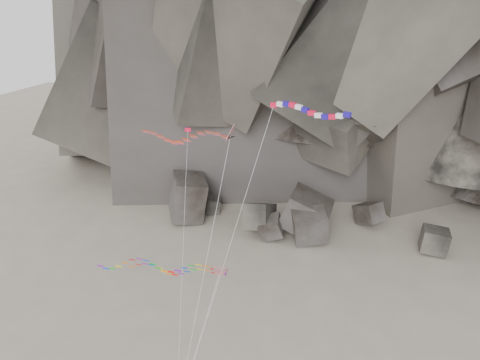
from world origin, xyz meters
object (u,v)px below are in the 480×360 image
(banner_kite, at_px, (307,113))
(pennant_kite, at_px, (185,184))
(parafoil_kite, at_px, (153,266))
(delta_kite, at_px, (181,135))

(banner_kite, bearing_deg, pennant_kite, -152.55)
(parafoil_kite, relative_size, pennant_kite, 0.65)
(delta_kite, relative_size, parafoil_kite, 1.65)
(delta_kite, xyz_separation_m, banner_kite, (11.55, 2.72, 2.46))
(pennant_kite, bearing_deg, parafoil_kite, -172.91)
(banner_kite, distance_m, pennant_kite, 13.86)
(delta_kite, relative_size, pennant_kite, 1.08)
(delta_kite, xyz_separation_m, parafoil_kite, (-3.46, -1.29, -14.61))
(parafoil_kite, distance_m, pennant_kite, 10.32)
(banner_kite, bearing_deg, parafoil_kite, -151.41)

